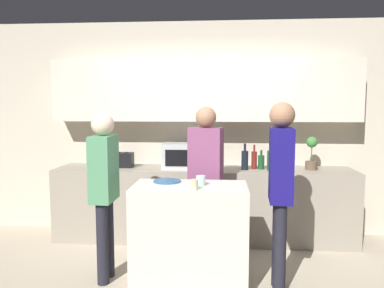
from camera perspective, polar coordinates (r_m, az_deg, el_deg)
name	(u,v)px	position (r m, az deg, el deg)	size (l,w,h in m)	color
back_wall	(205,114)	(4.77, 1.92, 4.61)	(6.40, 0.40, 2.70)	beige
back_counter	(203,204)	(4.66, 1.72, -9.08)	(3.60, 0.62, 0.88)	gray
kitchen_island	(190,235)	(3.52, -0.32, -13.70)	(1.03, 0.55, 0.93)	beige
microwave	(184,156)	(4.56, -1.19, -1.82)	(0.52, 0.39, 0.30)	#B7BABC
toaster	(122,160)	(4.71, -10.55, -2.41)	(0.26, 0.16, 0.18)	black
potted_plant	(312,153)	(4.66, 17.76, -1.34)	(0.14, 0.14, 0.39)	brown
bottle_0	(245,160)	(4.48, 8.05, -2.39)	(0.08, 0.08, 0.31)	black
bottle_1	(254,160)	(4.56, 9.45, -2.38)	(0.07, 0.07, 0.29)	maroon
bottle_2	(261,162)	(4.57, 10.49, -2.69)	(0.08, 0.08, 0.23)	#194723
bottle_3	(270,160)	(4.48, 11.84, -2.41)	(0.08, 0.08, 0.32)	#194723
plate_on_island	(167,181)	(3.55, -3.81, -5.67)	(0.26, 0.26, 0.01)	#2D5684
cup_0	(201,181)	(3.39, 1.33, -5.59)	(0.08, 0.08, 0.09)	#B3E9CB
cup_1	(194,185)	(3.21, 0.31, -6.21)	(0.07, 0.07, 0.09)	beige
person_left	(281,180)	(3.36, 13.34, -5.38)	(0.22, 0.35, 1.67)	black
person_center	(104,183)	(3.56, -13.26, -5.80)	(0.21, 0.34, 1.58)	black
person_right	(206,171)	(3.90, 2.10, -4.07)	(0.37, 0.26, 1.63)	black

